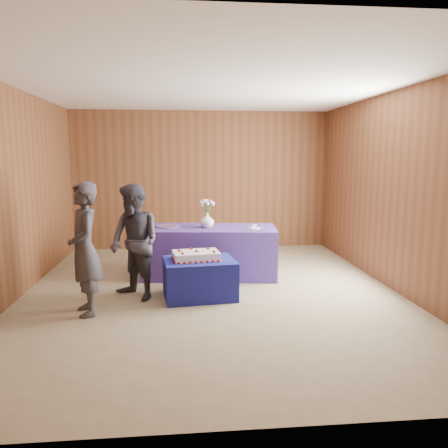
{
  "coord_description": "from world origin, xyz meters",
  "views": [
    {
      "loc": [
        -0.37,
        -5.66,
        1.82
      ],
      "look_at": [
        0.18,
        0.1,
        0.92
      ],
      "focal_mm": 35.0,
      "sensor_mm": 36.0,
      "label": 1
    }
  ],
  "objects": [
    {
      "name": "cake_slice",
      "position": [
        0.69,
        0.7,
        0.79
      ],
      "size": [
        0.06,
        0.06,
        0.08
      ],
      "rotation": [
        0.0,
        0.0,
        -0.02
      ],
      "color": "white",
      "rests_on": "plate"
    },
    {
      "name": "cake_table",
      "position": [
        -0.17,
        -0.16,
        0.25
      ],
      "size": [
        0.97,
        0.8,
        0.5
      ],
      "primitive_type": "cube",
      "rotation": [
        0.0,
        0.0,
        0.11
      ],
      "color": "navy",
      "rests_on": "ground"
    },
    {
      "name": "knife",
      "position": [
        0.7,
        0.51,
        0.75
      ],
      "size": [
        0.25,
        0.13,
        0.0
      ],
      "primitive_type": "cube",
      "rotation": [
        0.0,
        0.0,
        -0.44
      ],
      "color": "#B9B9BE",
      "rests_on": "serving_table"
    },
    {
      "name": "platter",
      "position": [
        -0.59,
        1.0,
        0.76
      ],
      "size": [
        0.46,
        0.46,
        0.02
      ],
      "primitive_type": "cylinder",
      "rotation": [
        0.0,
        0.0,
        -0.25
      ],
      "color": "#6A4993",
      "rests_on": "serving_table"
    },
    {
      "name": "serving_table",
      "position": [
        0.04,
        0.89,
        0.38
      ],
      "size": [
        2.09,
        1.12,
        0.75
      ],
      "primitive_type": "cube",
      "rotation": [
        0.0,
        0.0,
        -0.11
      ],
      "color": "#503799",
      "rests_on": "ground"
    },
    {
      "name": "flower_spray",
      "position": [
        0.0,
        0.89,
        1.12
      ],
      "size": [
        0.24,
        0.24,
        0.18
      ],
      "color": "#255D29",
      "rests_on": "vase"
    },
    {
      "name": "plate",
      "position": [
        0.69,
        0.7,
        0.76
      ],
      "size": [
        0.2,
        0.2,
        0.01
      ],
      "primitive_type": "cylinder",
      "rotation": [
        0.0,
        0.0,
        -0.15
      ],
      "color": "silver",
      "rests_on": "serving_table"
    },
    {
      "name": "room_shell",
      "position": [
        0.0,
        0.0,
        1.8
      ],
      "size": [
        5.04,
        6.04,
        2.72
      ],
      "color": "brown",
      "rests_on": "ground"
    },
    {
      "name": "guest_right",
      "position": [
        -0.98,
        -0.14,
        0.74
      ],
      "size": [
        0.9,
        0.91,
        1.48
      ],
      "primitive_type": "imported",
      "rotation": [
        0.0,
        0.0,
        -0.8
      ],
      "color": "#33323C",
      "rests_on": "ground"
    },
    {
      "name": "ground",
      "position": [
        0.0,
        0.0,
        0.0
      ],
      "size": [
        6.0,
        6.0,
        0.0
      ],
      "primitive_type": "plane",
      "color": "gray",
      "rests_on": "ground"
    },
    {
      "name": "vase",
      "position": [
        0.0,
        0.89,
        0.86
      ],
      "size": [
        0.23,
        0.23,
        0.22
      ],
      "primitive_type": "imported",
      "rotation": [
        0.0,
        0.0,
        -0.1
      ],
      "color": "white",
      "rests_on": "serving_table"
    },
    {
      "name": "guest_left",
      "position": [
        -1.5,
        -0.64,
        0.77
      ],
      "size": [
        0.54,
        0.66,
        1.54
      ],
      "primitive_type": "imported",
      "rotation": [
        0.0,
        0.0,
        -1.21
      ],
      "color": "#34333C",
      "rests_on": "ground"
    },
    {
      "name": "sheet_cake",
      "position": [
        -0.21,
        -0.15,
        0.55
      ],
      "size": [
        0.66,
        0.5,
        0.14
      ],
      "rotation": [
        0.0,
        0.0,
        0.14
      ],
      "color": "white",
      "rests_on": "cake_table"
    }
  ]
}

